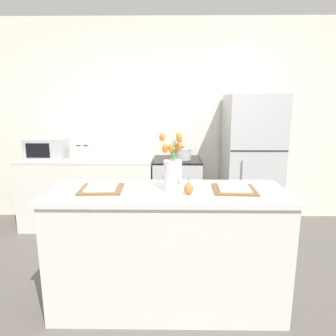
{
  "coord_description": "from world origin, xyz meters",
  "views": [
    {
      "loc": [
        0.03,
        -2.17,
        1.59
      ],
      "look_at": [
        0.0,
        0.25,
        1.07
      ],
      "focal_mm": 32.0,
      "sensor_mm": 36.0,
      "label": 1
    }
  ],
  "objects": [
    {
      "name": "kitchen_island",
      "position": [
        0.0,
        0.0,
        0.48
      ],
      "size": [
        1.8,
        0.66,
        0.95
      ],
      "color": "silver",
      "rests_on": "ground_plane"
    },
    {
      "name": "stove_range",
      "position": [
        0.1,
        1.6,
        0.45
      ],
      "size": [
        0.6,
        0.61,
        0.9
      ],
      "color": "#B2B5B7",
      "rests_on": "ground_plane"
    },
    {
      "name": "plate_setting_right",
      "position": [
        0.5,
        0.01,
        0.96
      ],
      "size": [
        0.34,
        0.34,
        0.02
      ],
      "color": "brown",
      "rests_on": "kitchen_island"
    },
    {
      "name": "back_wall",
      "position": [
        0.0,
        2.0,
        1.35
      ],
      "size": [
        5.2,
        0.08,
        2.7
      ],
      "color": "silver",
      "rests_on": "ground_plane"
    },
    {
      "name": "back_counter",
      "position": [
        -1.06,
        1.6,
        0.45
      ],
      "size": [
        1.68,
        0.6,
        0.9
      ],
      "color": "silver",
      "rests_on": "ground_plane"
    },
    {
      "name": "refrigerator",
      "position": [
        1.05,
        1.6,
        0.85
      ],
      "size": [
        0.68,
        0.67,
        1.71
      ],
      "color": "#B7BABC",
      "rests_on": "ground_plane"
    },
    {
      "name": "ground_plane",
      "position": [
        0.0,
        0.0,
        0.0
      ],
      "size": [
        10.0,
        10.0,
        0.0
      ],
      "primitive_type": "plane",
      "color": "#59544F"
    },
    {
      "name": "flower_vase",
      "position": [
        0.04,
        0.0,
        1.11
      ],
      "size": [
        0.17,
        0.16,
        0.44
      ],
      "color": "silver",
      "rests_on": "kitchen_island"
    },
    {
      "name": "pear_figurine",
      "position": [
        0.15,
        -0.1,
        1.0
      ],
      "size": [
        0.07,
        0.07,
        0.11
      ],
      "color": "#C66B33",
      "rests_on": "kitchen_island"
    },
    {
      "name": "plate_setting_left",
      "position": [
        -0.5,
        0.01,
        0.96
      ],
      "size": [
        0.34,
        0.34,
        0.02
      ],
      "color": "brown",
      "rests_on": "kitchen_island"
    },
    {
      "name": "toaster",
      "position": [
        -1.11,
        1.6,
        0.99
      ],
      "size": [
        0.28,
        0.18,
        0.17
      ],
      "color": "#B7BABC",
      "rests_on": "back_counter"
    },
    {
      "name": "cooking_pot",
      "position": [
        0.17,
        1.57,
        0.98
      ],
      "size": [
        0.22,
        0.22,
        0.17
      ],
      "color": "#B2B5B7",
      "rests_on": "stove_range"
    },
    {
      "name": "microwave",
      "position": [
        -1.56,
        1.6,
        1.04
      ],
      "size": [
        0.48,
        0.37,
        0.27
      ],
      "color": "#B7BABC",
      "rests_on": "back_counter"
    }
  ]
}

